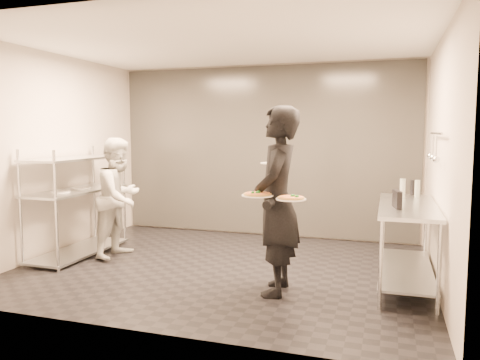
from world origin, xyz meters
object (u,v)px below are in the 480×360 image
(pizza_plate_far, at_px, (291,198))
(pos_monitor, at_px, (397,199))
(salad_plate, at_px, (273,161))
(prep_counter, at_px, (407,230))
(bottle_dark, at_px, (413,188))
(waiter, at_px, (277,201))
(bottle_clear, at_px, (417,189))
(bottle_green, at_px, (403,188))
(pizza_plate_near, at_px, (257,194))
(chef, at_px, (120,197))
(pass_rack, at_px, (77,200))

(pizza_plate_far, relative_size, pos_monitor, 1.16)
(salad_plate, bearing_deg, prep_counter, 16.52)
(pizza_plate_far, bearing_deg, bottle_dark, 55.32)
(waiter, bearing_deg, bottle_clear, 126.66)
(bottle_green, distance_m, bottle_clear, 0.22)
(waiter, distance_m, pizza_plate_far, 0.34)
(bottle_clear, bearing_deg, bottle_dark, 103.93)
(pizza_plate_near, relative_size, pizza_plate_far, 1.09)
(pos_monitor, bearing_deg, bottle_green, 74.27)
(pos_monitor, bearing_deg, bottle_clear, 64.79)
(waiter, bearing_deg, bottle_dark, 131.32)
(chef, distance_m, pizza_plate_far, 2.83)
(pizza_plate_far, xyz_separation_m, pos_monitor, (1.00, 0.62, -0.05))
(waiter, bearing_deg, bottle_green, 127.24)
(pizza_plate_far, height_order, salad_plate, salad_plate)
(prep_counter, relative_size, bottle_green, 7.70)
(waiter, relative_size, chef, 1.22)
(pos_monitor, distance_m, bottle_dark, 1.14)
(chef, distance_m, salad_plate, 2.43)
(chef, distance_m, bottle_dark, 3.88)
(pizza_plate_near, height_order, bottle_dark, pizza_plate_near)
(waiter, height_order, pizza_plate_far, waiter)
(pizza_plate_far, xyz_separation_m, salad_plate, (-0.31, 0.52, 0.32))
(bottle_dark, bearing_deg, pizza_plate_far, -124.68)
(waiter, distance_m, bottle_clear, 1.95)
(bottle_clear, bearing_deg, pass_rack, -172.07)
(pizza_plate_far, relative_size, bottle_dark, 1.57)
(salad_plate, distance_m, pos_monitor, 1.37)
(bottle_green, xyz_separation_m, bottle_clear, (0.17, 0.13, -0.01))
(bottle_dark, bearing_deg, pos_monitor, -100.16)
(waiter, height_order, salad_plate, waiter)
(prep_counter, height_order, pos_monitor, pos_monitor)
(prep_counter, relative_size, waiter, 0.91)
(chef, distance_m, pos_monitor, 3.64)
(pass_rack, distance_m, bottle_green, 4.32)
(salad_plate, xyz_separation_m, pos_monitor, (1.31, 0.10, -0.38))
(waiter, bearing_deg, pizza_plate_near, -45.42)
(waiter, bearing_deg, pizza_plate_far, 32.64)
(prep_counter, distance_m, pizza_plate_far, 1.53)
(pizza_plate_near, bearing_deg, waiter, 49.75)
(chef, bearing_deg, pass_rack, 106.12)
(bottle_green, bearing_deg, pass_rack, -173.48)
(pizza_plate_far, distance_m, bottle_green, 1.79)
(salad_plate, height_order, bottle_green, salad_plate)
(pizza_plate_near, distance_m, bottle_clear, 2.20)
(chef, distance_m, bottle_green, 3.71)
(bottle_clear, bearing_deg, chef, -172.65)
(bottle_dark, bearing_deg, pass_rack, -169.69)
(salad_plate, bearing_deg, pizza_plate_far, -59.29)
(pos_monitor, relative_size, bottle_dark, 1.35)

